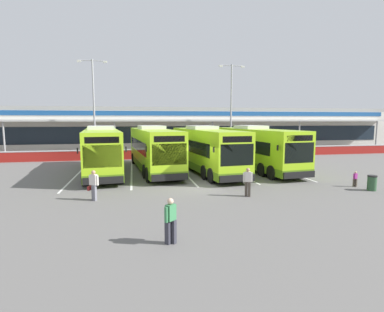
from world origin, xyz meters
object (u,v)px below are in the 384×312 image
Objects in this scene: lamp_post_west at (94,102)px; litter_bin at (372,183)px; coach_bus_centre at (205,150)px; coach_bus_right_centre at (255,149)px; pedestrian_near_bin at (171,219)px; pedestrian_child at (355,178)px; coach_bus_left_centre at (154,150)px; lamp_post_centre at (231,103)px; coach_bus_leftmost at (102,151)px; pedestrian_with_handbag at (94,184)px; pedestrian_in_dark_coat at (248,181)px.

litter_bin is (18.48, -20.60, -5.82)m from lamp_post_west.
coach_bus_centre is at bearing -49.71° from lamp_post_west.
coach_bus_right_centre is 17.26m from pedestrian_near_bin.
coach_bus_left_centre is at bearing 144.62° from pedestrian_child.
pedestrian_near_bin is at bearing -112.48° from lamp_post_centre.
lamp_post_west is at bearing 133.06° from pedestrian_child.
lamp_post_centre reaches higher than coach_bus_leftmost.
coach_bus_leftmost is 12.06m from lamp_post_west.
pedestrian_near_bin is 28.82m from lamp_post_centre.
pedestrian_with_handbag is 1.61× the size of pedestrian_child.
pedestrian_in_dark_coat is at bearing 179.24° from litter_bin.
pedestrian_in_dark_coat reaches higher than litter_bin.
coach_bus_leftmost reaches higher than pedestrian_child.
litter_bin is (12.53, -9.82, -1.32)m from coach_bus_left_centre.
pedestrian_child is 1.08× the size of litter_bin.
coach_bus_centre is at bearing -175.52° from coach_bus_right_centre.
coach_bus_left_centre is 7.62× the size of pedestrian_with_handbag.
coach_bus_right_centre is at bearing 57.60° from pedestrian_near_bin.
coach_bus_centre is at bearing 43.97° from pedestrian_with_handbag.
lamp_post_west reaches higher than coach_bus_leftmost.
pedestrian_in_dark_coat is (0.37, -8.53, -0.91)m from coach_bus_centre.
coach_bus_right_centre is at bearing -2.51° from coach_bus_leftmost.
litter_bin is (7.96, -0.11, -0.41)m from pedestrian_in_dark_coat.
coach_bus_centre is at bearing 137.01° from pedestrian_child.
lamp_post_centre is at bearing 96.06° from litter_bin.
coach_bus_left_centre is 1.12× the size of lamp_post_centre.
litter_bin is at bearing -29.78° from coach_bus_leftmost.
pedestrian_child is (8.07, -7.52, -1.24)m from coach_bus_centre.
coach_bus_leftmost is 8.42m from coach_bus_centre.
lamp_post_west is at bearing 117.17° from pedestrian_in_dark_coat.
lamp_post_west is 28.28m from litter_bin.
coach_bus_right_centre is 9.86m from pedestrian_in_dark_coat.
coach_bus_left_centre reaches higher than pedestrian_with_handbag.
lamp_post_centre reaches higher than pedestrian_near_bin.
pedestrian_with_handbag is at bearing -113.14° from coach_bus_left_centre.
pedestrian_child reaches higher than litter_bin.
lamp_post_west is at bearing 99.13° from coach_bus_leftmost.
lamp_post_centre is at bearing 82.22° from coach_bus_right_centre.
coach_bus_leftmost is at bearing -176.43° from coach_bus_left_centre.
pedestrian_with_handbag is at bearing -136.03° from coach_bus_centre.
lamp_post_west is (-18.22, 19.50, 5.75)m from pedestrian_child.
litter_bin is (8.33, -8.63, -1.32)m from coach_bus_centre.
lamp_post_centre is (14.15, 19.67, 5.43)m from pedestrian_with_handbag.
lamp_post_centre reaches higher than coach_bus_right_centre.
pedestrian_near_bin is at bearing -152.37° from pedestrian_child.
lamp_post_centre is at bearing 46.15° from coach_bus_left_centre.
coach_bus_centre reaches higher than pedestrian_with_handbag.
pedestrian_with_handbag is at bearing -125.72° from lamp_post_centre.
coach_bus_left_centre is 9.73m from pedestrian_with_handbag.
coach_bus_left_centre is 13.12m from lamp_post_west.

